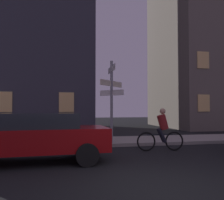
{
  "coord_description": "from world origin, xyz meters",
  "views": [
    {
      "loc": [
        -1.94,
        -4.54,
        1.58
      ],
      "look_at": [
        0.06,
        5.36,
        1.96
      ],
      "focal_mm": 38.76,
      "sensor_mm": 36.0,
      "label": 1
    }
  ],
  "objects": [
    {
      "name": "ground_plane",
      "position": [
        0.0,
        0.0,
        0.0
      ],
      "size": [
        80.0,
        80.0,
        0.0
      ],
      "primitive_type": "plane",
      "color": "black"
    },
    {
      "name": "building_right_block",
      "position": [
        12.06,
        15.12,
        10.66
      ],
      "size": [
        10.75,
        8.58,
        21.32
      ],
      "color": "#6B6056",
      "rests_on": "ground_plane"
    },
    {
      "name": "cyclist",
      "position": [
        1.73,
        4.11,
        0.75
      ],
      "size": [
        1.82,
        0.35,
        1.61
      ],
      "color": "black",
      "rests_on": "ground_plane"
    },
    {
      "name": "car_far_oncoming",
      "position": [
        -2.67,
        2.92,
        0.79
      ],
      "size": [
        4.31,
        2.06,
        1.46
      ],
      "color": "maroon",
      "rests_on": "ground_plane"
    },
    {
      "name": "sidewalk_kerb",
      "position": [
        0.0,
        6.64,
        0.07
      ],
      "size": [
        40.0,
        2.61,
        0.14
      ],
      "primitive_type": "cube",
      "color": "gray",
      "rests_on": "ground_plane"
    },
    {
      "name": "signpost",
      "position": [
        0.09,
        5.63,
        2.23
      ],
      "size": [
        1.17,
        1.45,
        3.52
      ],
      "color": "gray",
      "rests_on": "sidewalk_kerb"
    }
  ]
}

